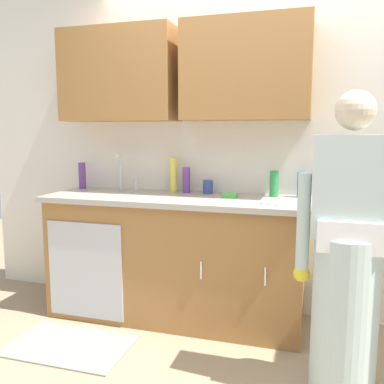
{
  "coord_description": "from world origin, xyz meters",
  "views": [
    {
      "loc": [
        0.45,
        -2.2,
        1.41
      ],
      "look_at": [
        -0.37,
        0.55,
        1.0
      ],
      "focal_mm": 38.97,
      "sensor_mm": 36.0,
      "label": 1
    }
  ],
  "objects_px": {
    "bottle_dish_liquid": "(302,185)",
    "bottle_water_tall": "(173,175)",
    "bottle_water_short": "(274,184)",
    "cup_by_sink": "(208,187)",
    "sponge": "(230,195)",
    "knife_on_counter": "(272,204)",
    "bottle_cleaner_spray": "(186,180)",
    "sink": "(118,195)",
    "person_at_sink": "(347,271)",
    "bottle_soap": "(82,176)"
  },
  "relations": [
    {
      "from": "bottle_dish_liquid",
      "to": "bottle_water_tall",
      "type": "height_order",
      "value": "bottle_water_tall"
    },
    {
      "from": "bottle_dish_liquid",
      "to": "bottle_water_short",
      "type": "distance_m",
      "value": 0.2
    },
    {
      "from": "bottle_water_tall",
      "to": "cup_by_sink",
      "type": "height_order",
      "value": "bottle_water_tall"
    },
    {
      "from": "bottle_water_short",
      "to": "cup_by_sink",
      "type": "relative_size",
      "value": 1.83
    },
    {
      "from": "sponge",
      "to": "knife_on_counter",
      "type": "bearing_deg",
      "value": -35.97
    },
    {
      "from": "bottle_cleaner_spray",
      "to": "knife_on_counter",
      "type": "xyz_separation_m",
      "value": [
        0.71,
        -0.37,
        -0.1
      ]
    },
    {
      "from": "sink",
      "to": "bottle_water_short",
      "type": "relative_size",
      "value": 2.61
    },
    {
      "from": "cup_by_sink",
      "to": "bottle_water_short",
      "type": "bearing_deg",
      "value": -1.25
    },
    {
      "from": "person_at_sink",
      "to": "knife_on_counter",
      "type": "bearing_deg",
      "value": 131.78
    },
    {
      "from": "knife_on_counter",
      "to": "sponge",
      "type": "xyz_separation_m",
      "value": [
        -0.33,
        0.24,
        0.01
      ]
    },
    {
      "from": "sink",
      "to": "bottle_water_short",
      "type": "distance_m",
      "value": 1.2
    },
    {
      "from": "bottle_water_short",
      "to": "bottle_dish_liquid",
      "type": "bearing_deg",
      "value": 5.01
    },
    {
      "from": "bottle_cleaner_spray",
      "to": "bottle_water_short",
      "type": "relative_size",
      "value": 1.05
    },
    {
      "from": "cup_by_sink",
      "to": "sponge",
      "type": "distance_m",
      "value": 0.25
    },
    {
      "from": "knife_on_counter",
      "to": "sponge",
      "type": "height_order",
      "value": "sponge"
    },
    {
      "from": "sink",
      "to": "bottle_water_tall",
      "type": "bearing_deg",
      "value": 27.04
    },
    {
      "from": "person_at_sink",
      "to": "bottle_dish_liquid",
      "type": "distance_m",
      "value": 0.98
    },
    {
      "from": "sponge",
      "to": "bottle_soap",
      "type": "bearing_deg",
      "value": 174.99
    },
    {
      "from": "person_at_sink",
      "to": "bottle_water_short",
      "type": "height_order",
      "value": "person_at_sink"
    },
    {
      "from": "sink",
      "to": "bottle_water_short",
      "type": "xyz_separation_m",
      "value": [
        1.18,
        0.19,
        0.11
      ]
    },
    {
      "from": "sink",
      "to": "bottle_soap",
      "type": "height_order",
      "value": "sink"
    },
    {
      "from": "person_at_sink",
      "to": "bottle_water_short",
      "type": "distance_m",
      "value": 1.04
    },
    {
      "from": "bottle_dish_liquid",
      "to": "bottle_water_tall",
      "type": "distance_m",
      "value": 0.99
    },
    {
      "from": "bottle_dish_liquid",
      "to": "knife_on_counter",
      "type": "xyz_separation_m",
      "value": [
        -0.17,
        -0.39,
        -0.09
      ]
    },
    {
      "from": "sponge",
      "to": "sink",
      "type": "bearing_deg",
      "value": -175.75
    },
    {
      "from": "bottle_soap",
      "to": "knife_on_counter",
      "type": "bearing_deg",
      "value": -12.34
    },
    {
      "from": "sink",
      "to": "cup_by_sink",
      "type": "relative_size",
      "value": 4.77
    },
    {
      "from": "person_at_sink",
      "to": "bottle_dish_liquid",
      "type": "relative_size",
      "value": 8.84
    },
    {
      "from": "sink",
      "to": "cup_by_sink",
      "type": "xyz_separation_m",
      "value": [
        0.68,
        0.2,
        0.07
      ]
    },
    {
      "from": "bottle_cleaner_spray",
      "to": "sponge",
      "type": "height_order",
      "value": "bottle_cleaner_spray"
    },
    {
      "from": "bottle_soap",
      "to": "sponge",
      "type": "relative_size",
      "value": 2.01
    },
    {
      "from": "person_at_sink",
      "to": "bottle_dish_liquid",
      "type": "bearing_deg",
      "value": 107.19
    },
    {
      "from": "bottle_water_tall",
      "to": "bottle_soap",
      "type": "bearing_deg",
      "value": -178.5
    },
    {
      "from": "bottle_soap",
      "to": "cup_by_sink",
      "type": "height_order",
      "value": "bottle_soap"
    },
    {
      "from": "person_at_sink",
      "to": "bottle_dish_liquid",
      "type": "xyz_separation_m",
      "value": [
        -0.27,
        0.88,
        0.34
      ]
    },
    {
      "from": "person_at_sink",
      "to": "bottle_water_tall",
      "type": "xyz_separation_m",
      "value": [
        -1.26,
        0.87,
        0.38
      ]
    },
    {
      "from": "bottle_soap",
      "to": "knife_on_counter",
      "type": "height_order",
      "value": "bottle_soap"
    },
    {
      "from": "bottle_dish_liquid",
      "to": "bottle_water_tall",
      "type": "relative_size",
      "value": 0.67
    },
    {
      "from": "knife_on_counter",
      "to": "bottle_water_short",
      "type": "bearing_deg",
      "value": -60.95
    },
    {
      "from": "bottle_water_tall",
      "to": "sponge",
      "type": "height_order",
      "value": "bottle_water_tall"
    },
    {
      "from": "bottle_dish_liquid",
      "to": "bottle_water_short",
      "type": "relative_size",
      "value": 0.96
    },
    {
      "from": "bottle_soap",
      "to": "bottle_water_short",
      "type": "relative_size",
      "value": 1.16
    },
    {
      "from": "bottle_water_short",
      "to": "sponge",
      "type": "distance_m",
      "value": 0.34
    },
    {
      "from": "person_at_sink",
      "to": "bottle_water_tall",
      "type": "distance_m",
      "value": 1.58
    },
    {
      "from": "sink",
      "to": "bottle_water_tall",
      "type": "xyz_separation_m",
      "value": [
        0.39,
        0.2,
        0.15
      ]
    },
    {
      "from": "knife_on_counter",
      "to": "sponge",
      "type": "distance_m",
      "value": 0.41
    },
    {
      "from": "bottle_water_tall",
      "to": "cup_by_sink",
      "type": "bearing_deg",
      "value": 0.76
    },
    {
      "from": "knife_on_counter",
      "to": "cup_by_sink",
      "type": "bearing_deg",
      "value": -10.59
    },
    {
      "from": "sponge",
      "to": "bottle_cleaner_spray",
      "type": "bearing_deg",
      "value": 161.18
    },
    {
      "from": "sink",
      "to": "bottle_soap",
      "type": "xyz_separation_m",
      "value": [
        -0.42,
        0.18,
        0.13
      ]
    }
  ]
}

